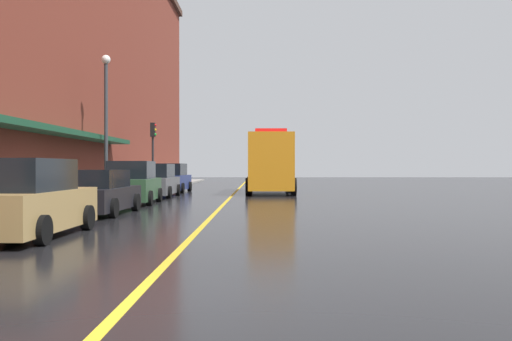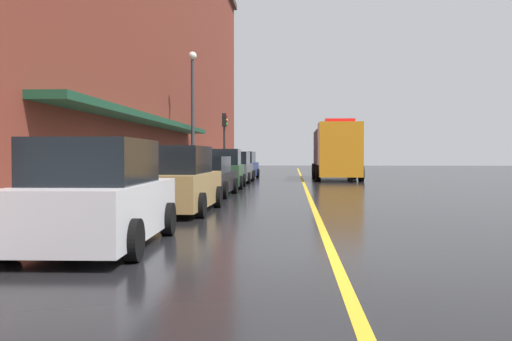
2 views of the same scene
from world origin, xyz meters
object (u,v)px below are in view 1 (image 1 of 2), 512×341
at_px(parked_car_1, 25,201).
at_px(parking_meter_0, 93,181).
at_px(parked_car_3, 133,184).
at_px(street_lamp_left, 106,110).
at_px(traffic_light_near, 153,143).
at_px(parked_car_4, 156,182).
at_px(parking_meter_1, 124,178).
at_px(parked_car_5, 172,179).
at_px(utility_truck, 270,164).
at_px(parked_car_2, 98,193).
at_px(parking_meter_2, 152,176).

xyz_separation_m(parked_car_1, parking_meter_0, (-1.49, 10.32, 0.21)).
height_order(parked_car_3, street_lamp_left, street_lamp_left).
relative_size(parking_meter_0, traffic_light_near, 0.31).
relative_size(parked_car_4, parking_meter_1, 3.64).
relative_size(parked_car_5, utility_truck, 0.49).
distance_m(utility_truck, street_lamp_left, 11.47).
distance_m(parked_car_4, parking_meter_0, 7.09).
height_order(parked_car_2, parked_car_3, parked_car_3).
distance_m(parked_car_3, parked_car_4, 5.55).
height_order(parked_car_3, parked_car_4, parked_car_3).
relative_size(parking_meter_2, street_lamp_left, 0.19).
bearing_deg(parked_car_5, utility_truck, -94.71).
bearing_deg(parked_car_3, parked_car_5, -1.83).
relative_size(parked_car_3, parked_car_5, 0.97).
bearing_deg(parked_car_2, traffic_light_near, 5.86).
xyz_separation_m(parked_car_1, parking_meter_1, (-1.49, 15.73, 0.21)).
height_order(parked_car_2, traffic_light_near, traffic_light_near).
bearing_deg(parked_car_1, parked_car_5, 1.18).
bearing_deg(street_lamp_left, traffic_light_near, 85.60).
distance_m(utility_truck, parking_meter_1, 9.94).
relative_size(parked_car_2, traffic_light_near, 1.11).
height_order(parked_car_2, street_lamp_left, street_lamp_left).
bearing_deg(utility_truck, street_lamp_left, -46.81).
relative_size(utility_truck, street_lamp_left, 1.35).
bearing_deg(parked_car_2, parking_meter_0, 20.17).
bearing_deg(parked_car_5, street_lamp_left, 169.36).
xyz_separation_m(parking_meter_2, traffic_light_near, (0.06, 0.02, 2.10)).
bearing_deg(parked_car_1, parked_car_4, 1.20).
relative_size(parked_car_1, street_lamp_left, 0.68).
distance_m(parking_meter_1, street_lamp_left, 3.60).
bearing_deg(parked_car_1, parking_meter_0, 8.97).
bearing_deg(parking_meter_1, parked_car_2, -81.70).
distance_m(parked_car_1, parked_car_4, 17.28).
relative_size(parking_meter_0, parking_meter_1, 1.00).
xyz_separation_m(parked_car_3, parking_meter_1, (-1.33, 4.00, 0.19)).
height_order(parked_car_4, parked_car_5, parked_car_5).
relative_size(parked_car_1, parking_meter_2, 3.55).
bearing_deg(street_lamp_left, parking_meter_1, 63.62).
height_order(parked_car_3, parking_meter_0, parked_car_3).
xyz_separation_m(utility_truck, parking_meter_2, (-7.55, 0.94, -0.74)).
xyz_separation_m(parked_car_1, street_lamp_left, (-2.09, 14.52, 3.55)).
distance_m(parked_car_2, parking_meter_0, 4.30).
bearing_deg(parked_car_1, parked_car_2, 1.78).
height_order(parked_car_4, street_lamp_left, street_lamp_left).
height_order(parking_meter_0, parking_meter_1, same).
xyz_separation_m(parked_car_3, utility_truck, (6.22, 10.43, 0.93)).
relative_size(parking_meter_2, traffic_light_near, 0.31).
distance_m(parked_car_2, parked_car_3, 5.47).
distance_m(parking_meter_0, parking_meter_1, 5.40).
relative_size(parked_car_2, parked_car_3, 1.07).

